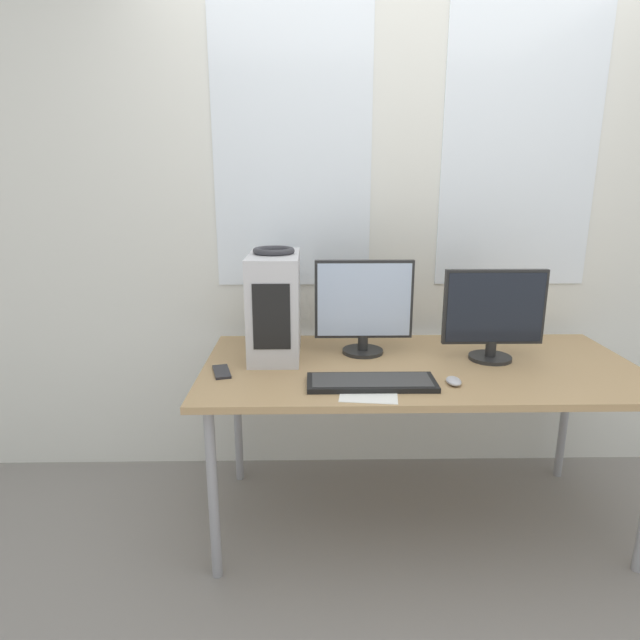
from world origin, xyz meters
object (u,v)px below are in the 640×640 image
object	(u,v)px
headphones	(274,251)
monitor_main	(364,306)
keyboard	(371,382)
mouse	(454,381)
monitor_right_near	(494,314)
cell_phone	(222,372)
pc_tower	(275,305)

from	to	relation	value
headphones	monitor_main	world-z (taller)	headphones
keyboard	mouse	world-z (taller)	mouse
monitor_right_near	mouse	xyz separation A→B (m)	(-0.23, -0.29, -0.19)
mouse	cell_phone	world-z (taller)	mouse
monitor_right_near	keyboard	bearing A→B (deg)	-152.34
monitor_right_near	mouse	world-z (taller)	monitor_right_near
pc_tower	headphones	bearing A→B (deg)	90.00
cell_phone	monitor_right_near	bearing A→B (deg)	-7.82
monitor_right_near	mouse	size ratio (longest dim) A/B	4.82
pc_tower	keyboard	bearing A→B (deg)	-45.14
headphones	monitor_right_near	distance (m)	0.98
keyboard	mouse	xyz separation A→B (m)	(0.32, 0.00, 0.00)
monitor_main	keyboard	xyz separation A→B (m)	(-0.00, -0.39, -0.21)
mouse	cell_phone	bearing A→B (deg)	171.37
monitor_main	mouse	distance (m)	0.54
pc_tower	keyboard	size ratio (longest dim) A/B	0.92
pc_tower	headphones	world-z (taller)	headphones
keyboard	pc_tower	bearing A→B (deg)	134.86
headphones	keyboard	size ratio (longest dim) A/B	0.37
pc_tower	headphones	size ratio (longest dim) A/B	2.50
keyboard	cell_phone	bearing A→B (deg)	166.51
pc_tower	monitor_main	size ratio (longest dim) A/B	1.04
headphones	mouse	xyz separation A→B (m)	(0.71, -0.39, -0.45)
headphones	keyboard	distance (m)	0.72
monitor_main	monitor_right_near	world-z (taller)	monitor_main
headphones	mouse	distance (m)	0.93
keyboard	headphones	bearing A→B (deg)	134.80
monitor_main	cell_phone	xyz separation A→B (m)	(-0.60, -0.25, -0.21)
headphones	keyboard	bearing A→B (deg)	-45.20
monitor_right_near	monitor_main	bearing A→B (deg)	169.55
headphones	cell_phone	world-z (taller)	headphones
monitor_main	cell_phone	world-z (taller)	monitor_main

